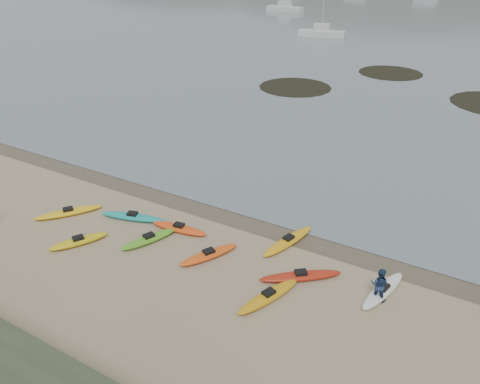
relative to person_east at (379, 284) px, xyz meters
The scene contains 5 objects.
ground 9.51m from the person_east, 159.93° to the left, with size 600.00×600.00×0.00m, color tan.
wet_sand 9.41m from the person_east, 161.65° to the left, with size 60.00×60.00×0.00m, color brown.
kayaks 8.97m from the person_east, behind, with size 19.82×9.00×0.34m.
person_east is the anchor object (origin of this frame).
kelp_mats 35.32m from the person_east, 101.77° to the left, with size 27.90×19.15×0.04m.
Camera 1 is at (11.65, -20.23, 14.04)m, focal length 35.00 mm.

